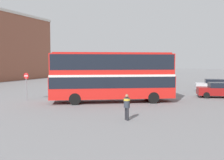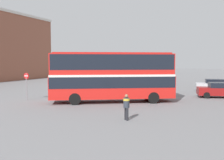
# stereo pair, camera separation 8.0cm
# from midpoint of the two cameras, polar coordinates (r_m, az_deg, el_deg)

# --- Properties ---
(ground_plane) EXTENTS (240.00, 240.00, 0.00)m
(ground_plane) POSITION_cam_midpoint_polar(r_m,az_deg,el_deg) (25.88, -3.33, -4.26)
(ground_plane) COLOR slate
(double_decker_bus) EXTENTS (11.04, 7.72, 4.54)m
(double_decker_bus) POSITION_cam_midpoint_polar(r_m,az_deg,el_deg) (23.92, -0.09, 1.34)
(double_decker_bus) COLOR red
(double_decker_bus) RESTS_ON ground_plane
(pedestrian_foreground) EXTENTS (0.58, 0.58, 1.67)m
(pedestrian_foreground) POSITION_cam_midpoint_polar(r_m,az_deg,el_deg) (16.71, 3.11, -5.31)
(pedestrian_foreground) COLOR #232328
(pedestrian_foreground) RESTS_ON ground_plane
(parked_car_kerb_near) EXTENTS (4.60, 2.78, 1.68)m
(parked_car_kerb_near) POSITION_cam_midpoint_polar(r_m,az_deg,el_deg) (36.84, -7.50, -0.51)
(parked_car_kerb_near) COLOR black
(parked_car_kerb_near) RESTS_ON ground_plane
(parked_car_kerb_far) EXTENTS (4.42, 2.36, 1.53)m
(parked_car_kerb_far) POSITION_cam_midpoint_polar(r_m,az_deg,el_deg) (35.20, 21.11, -1.04)
(parked_car_kerb_far) COLOR silver
(parked_car_kerb_far) RESTS_ON ground_plane
(parked_car_side_street) EXTENTS (4.36, 2.67, 1.57)m
(parked_car_side_street) POSITION_cam_midpoint_polar(r_m,az_deg,el_deg) (29.26, 22.04, -2.02)
(parked_car_side_street) COLOR maroon
(parked_car_side_street) RESTS_ON ground_plane
(no_entry_sign) EXTENTS (0.59, 0.08, 2.66)m
(no_entry_sign) POSITION_cam_midpoint_polar(r_m,az_deg,el_deg) (26.38, -18.24, -0.45)
(no_entry_sign) COLOR gray
(no_entry_sign) RESTS_ON ground_plane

